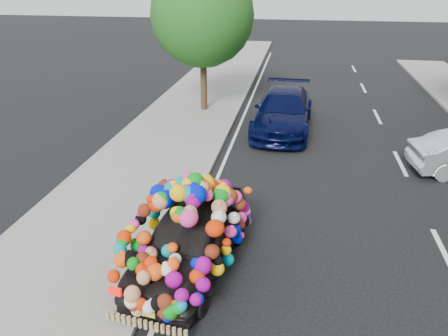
% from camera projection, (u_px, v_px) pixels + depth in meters
% --- Properties ---
extents(ground, '(100.00, 100.00, 0.00)m').
position_uv_depth(ground, '(279.00, 239.00, 10.08)').
color(ground, black).
rests_on(ground, ground).
extents(sidewalk, '(4.00, 60.00, 0.12)m').
position_uv_depth(sidewalk, '(104.00, 220.00, 10.71)').
color(sidewalk, gray).
rests_on(sidewalk, ground).
extents(kerb, '(0.15, 60.00, 0.13)m').
position_uv_depth(kerb, '(181.00, 227.00, 10.41)').
color(kerb, gray).
rests_on(kerb, ground).
extents(lane_markings, '(6.00, 50.00, 0.01)m').
position_uv_depth(lane_markings, '(445.00, 254.00, 9.52)').
color(lane_markings, silver).
rests_on(lane_markings, ground).
extents(tree_near_sidewalk, '(4.20, 4.20, 6.13)m').
position_uv_depth(tree_near_sidewalk, '(202.00, 15.00, 17.53)').
color(tree_near_sidewalk, '#332114').
rests_on(tree_near_sidewalk, ground).
extents(plush_art_car, '(2.52, 4.42, 2.01)m').
position_uv_depth(plush_art_car, '(190.00, 223.00, 8.76)').
color(plush_art_car, black).
rests_on(plush_art_car, ground).
extents(navy_sedan, '(2.31, 5.23, 1.49)m').
position_uv_depth(navy_sedan, '(283.00, 111.00, 16.71)').
color(navy_sedan, black).
rests_on(navy_sedan, ground).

